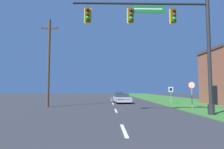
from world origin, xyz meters
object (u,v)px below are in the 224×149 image
object	(u,v)px
car_ahead	(122,98)
utility_pole_near	(49,61)
route_sign_post	(171,91)
signal_mast	(173,36)
far_car	(119,95)
stop_sign	(192,88)

from	to	relation	value
car_ahead	utility_pole_near	bearing A→B (deg)	-144.71
car_ahead	route_sign_post	world-z (taller)	route_sign_post
signal_mast	utility_pole_near	xyz separation A→B (m)	(-10.55, 6.75, -0.82)
far_car	utility_pole_near	world-z (taller)	utility_pole_near
utility_pole_near	car_ahead	bearing A→B (deg)	35.29
car_ahead	utility_pole_near	world-z (taller)	utility_pole_near
utility_pole_near	far_car	bearing A→B (deg)	70.18
car_ahead	stop_sign	distance (m)	9.58
far_car	utility_pole_near	size ratio (longest dim) A/B	0.50
route_sign_post	signal_mast	bearing A→B (deg)	-106.77
far_car	utility_pole_near	bearing A→B (deg)	-109.82
utility_pole_near	signal_mast	bearing A→B (deg)	-32.62
stop_sign	route_sign_post	bearing A→B (deg)	92.50
far_car	stop_sign	world-z (taller)	stop_sign
signal_mast	utility_pole_near	world-z (taller)	utility_pole_near
stop_sign	route_sign_post	size ratio (longest dim) A/B	1.23
far_car	route_sign_post	bearing A→B (deg)	-76.27
far_car	route_sign_post	world-z (taller)	route_sign_post
car_ahead	far_car	xyz separation A→B (m)	(0.83, 18.58, 0.00)
stop_sign	utility_pole_near	bearing A→B (deg)	172.90
stop_sign	far_car	bearing A→B (deg)	101.43
route_sign_post	utility_pole_near	world-z (taller)	utility_pole_near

